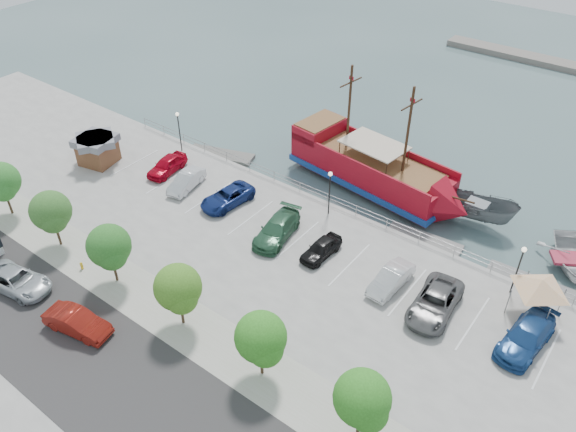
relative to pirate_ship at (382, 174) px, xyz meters
The scene contains 31 objects.
ground 13.70m from the pirate_ship, 95.23° to the right, with size 160.00×160.00×0.00m, color #3E5556.
street 29.54m from the pirate_ship, 92.40° to the right, with size 100.00×8.00×0.04m, color #333030.
sidewalk 23.55m from the pirate_ship, 93.01° to the right, with size 100.00×4.00×0.05m, color #A4A18D.
seawall_railing 5.85m from the pirate_ship, 102.22° to the right, with size 50.00×0.06×1.00m.
pirate_ship is the anchor object (origin of this frame).
patrol_boat 9.05m from the pirate_ship, ahead, with size 2.60×6.90×2.67m, color #565C5E.
dock_west 17.08m from the pirate_ship, 165.32° to the right, with size 6.98×2.00×0.40m, color slate.
dock_mid 8.14m from the pirate_ship, 32.79° to the right, with size 6.34×1.81×0.36m, color gray.
dock_east 16.44m from the pirate_ship, 15.26° to the right, with size 7.03×2.01×0.40m, color slate.
shed 27.59m from the pirate_ship, 150.72° to the right, with size 4.06×4.06×2.80m.
canopy_tent 18.61m from the pirate_ship, 25.94° to the right, with size 4.78×4.78×3.58m.
street_van 31.83m from the pirate_ship, 116.86° to the right, with size 2.52×5.47×1.52m, color #AEB5BA.
street_sedan 29.21m from the pirate_ship, 104.66° to the right, with size 1.69×4.85×1.60m, color maroon.
fire_hydrant 27.28m from the pirate_ship, 116.99° to the right, with size 0.23×0.23×0.66m.
lamp_post_left 20.56m from the pirate_ship, 160.00° to the right, with size 0.36×0.36×4.28m.
lamp_post_mid 7.38m from the pirate_ship, 100.00° to the right, with size 0.36×0.36×4.28m.
lamp_post_right 16.46m from the pirate_ship, 25.37° to the right, with size 0.36×0.36×4.28m.
tree_a 33.08m from the pirate_ship, 134.40° to the right, with size 3.30×3.20×5.00m.
tree_b 28.64m from the pirate_ship, 124.31° to the right, with size 3.30×3.20×5.00m.
tree_c 25.37m from the pirate_ship, 111.08° to the right, with size 3.30×3.20×5.00m.
tree_d 23.78m from the pirate_ship, 95.06° to the right, with size 3.30×3.20×5.00m.
tree_e 24.19m from the pirate_ship, 78.23° to the right, with size 3.30×3.20×5.00m.
tree_f 26.52m from the pirate_ship, 63.19° to the right, with size 3.30×3.20×5.00m.
parked_car_a 20.40m from the pirate_ship, 148.34° to the right, with size 1.85×4.59×1.56m, color #AF0318.
parked_car_b 18.09m from the pirate_ship, 140.42° to the right, with size 1.56×4.46×1.47m, color silver.
parked_car_c 14.47m from the pirate_ship, 129.52° to the right, with size 2.39×5.19×1.44m, color navy.
parked_car_d 12.55m from the pirate_ship, 103.05° to the right, with size 2.28×5.61×1.63m, color #2F6041.
parked_car_e 12.01m from the pirate_ship, 83.56° to the right, with size 1.63×4.05×1.38m, color black.
parked_car_f 13.91m from the pirate_ship, 57.74° to the right, with size 1.58×4.54×1.50m, color silver.
parked_car_g 16.39m from the pirate_ship, 47.60° to the right, with size 2.71×5.87×1.63m, color #5D5D5D.
parked_car_h 20.61m from the pirate_ship, 33.54° to the right, with size 2.30×5.67×1.64m, color navy.
Camera 1 is at (20.70, -26.82, 29.19)m, focal length 35.00 mm.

